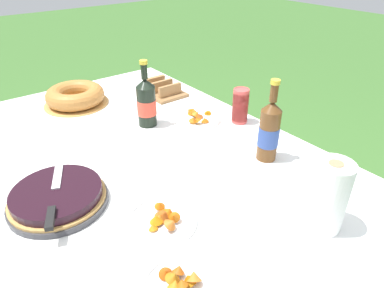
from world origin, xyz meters
TOP-DOWN VIEW (x-y plane):
  - ground_plane at (0.00, 0.00)m, footprint 16.00×16.00m
  - garden_table at (0.00, 0.00)m, footprint 1.86×1.23m
  - tablecloth at (0.00, 0.00)m, footprint 1.87×1.24m
  - berry_tart at (0.07, -0.34)m, footprint 0.31×0.31m
  - serving_knife at (0.09, -0.35)m, footprint 0.35×0.17m
  - bundt_cake at (-0.66, 0.00)m, footprint 0.32×0.32m
  - cup_stack at (-0.00, 0.53)m, footprint 0.07×0.07m
  - cider_bottle_amber at (0.29, 0.39)m, footprint 0.08×0.08m
  - juice_bottle_red at (-0.24, 0.17)m, footprint 0.09×0.09m
  - snack_plate_near at (0.34, -0.13)m, footprint 0.21×0.21m
  - snack_plate_left at (0.56, -0.22)m, footprint 0.19×0.19m
  - snack_plate_right at (-0.13, 0.38)m, footprint 0.22×0.22m
  - paper_towel_roll at (0.63, 0.24)m, footprint 0.11×0.11m
  - bread_board at (-0.51, 0.43)m, footprint 0.26×0.18m

SIDE VIEW (x-z plane):
  - ground_plane at x=0.00m, z-range 0.00..0.00m
  - garden_table at x=0.00m, z-range 0.30..1.02m
  - tablecloth at x=0.00m, z-range 0.65..0.76m
  - snack_plate_right at x=-0.13m, z-range 0.70..0.76m
  - snack_plate_left at x=0.56m, z-range 0.70..0.76m
  - snack_plate_near at x=0.34m, z-range 0.70..0.76m
  - bread_board at x=-0.51m, z-range 0.70..0.78m
  - berry_tart at x=0.07m, z-range 0.72..0.78m
  - bundt_cake at x=-0.66m, z-range 0.72..0.81m
  - serving_knife at x=0.09m, z-range 0.77..0.79m
  - cup_stack at x=0.00m, z-range 0.72..0.88m
  - juice_bottle_red at x=-0.24m, z-range 0.68..0.98m
  - paper_towel_roll at x=0.63m, z-range 0.72..0.94m
  - cider_bottle_amber at x=0.29m, z-range 0.68..1.00m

